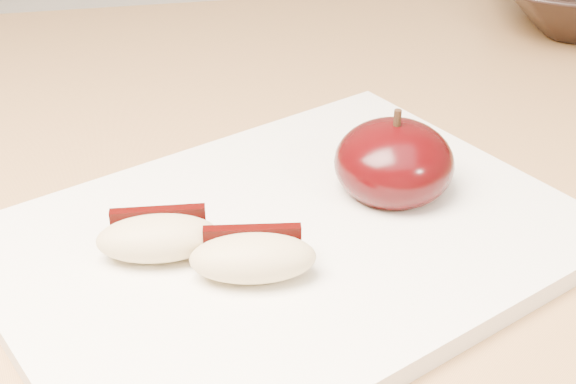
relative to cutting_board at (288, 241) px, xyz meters
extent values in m
cube|color=silver|center=(0.02, 0.80, -0.46)|extent=(2.40, 0.60, 0.90)
cube|color=#AB834A|center=(0.02, 0.10, -0.03)|extent=(1.64, 0.64, 0.04)
cube|color=white|center=(0.00, 0.00, 0.00)|extent=(0.37, 0.33, 0.01)
ellipsoid|color=black|center=(0.07, 0.03, 0.02)|extent=(0.08, 0.08, 0.05)
cylinder|color=black|center=(0.07, 0.03, 0.05)|extent=(0.00, 0.00, 0.01)
ellipsoid|color=tan|center=(-0.07, -0.01, 0.02)|extent=(0.06, 0.03, 0.02)
cube|color=black|center=(-0.07, 0.00, 0.02)|extent=(0.05, 0.01, 0.02)
ellipsoid|color=tan|center=(-0.02, -0.03, 0.02)|extent=(0.07, 0.04, 0.02)
cube|color=black|center=(-0.02, -0.02, 0.02)|extent=(0.05, 0.01, 0.02)
camera|label=1|loc=(-0.07, -0.34, 0.25)|focal=50.00mm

